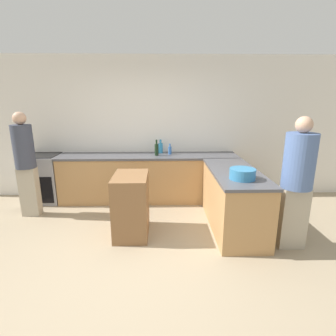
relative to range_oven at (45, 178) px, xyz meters
name	(u,v)px	position (x,y,z in m)	size (l,w,h in m)	color
ground_plane	(142,258)	(1.97, -1.97, -0.45)	(14.00, 14.00, 0.00)	tan
wall_back	(149,128)	(1.97, 0.33, 0.90)	(8.00, 0.06, 2.70)	white
counter_back	(149,178)	(1.97, 0.00, 0.00)	(3.34, 0.64, 0.89)	tan
counter_peninsula	(233,199)	(3.30, -1.13, 0.00)	(0.69, 1.68, 0.89)	tan
range_oven	(45,178)	(0.00, 0.00, 0.00)	(0.60, 0.61, 0.90)	#99999E
island_table	(131,205)	(1.79, -1.33, -0.01)	(0.47, 0.71, 0.88)	brown
mixing_bowl	(242,174)	(3.28, -1.55, 0.51)	(0.34, 0.34, 0.14)	teal
wine_bottle_dark	(157,149)	(2.13, -0.04, 0.56)	(0.07, 0.07, 0.29)	black
dish_soap_bottle	(161,148)	(2.20, 0.18, 0.54)	(0.09, 0.09, 0.26)	#338CBF
water_bottle_blue	(170,150)	(2.38, 0.06, 0.52)	(0.06, 0.06, 0.20)	#386BB7
person_by_range	(25,161)	(0.02, -0.65, 0.49)	(0.31, 0.31, 1.72)	#ADA38E
person_at_peninsula	(297,180)	(3.92, -1.72, 0.47)	(0.38, 0.38, 1.71)	#ADA38E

